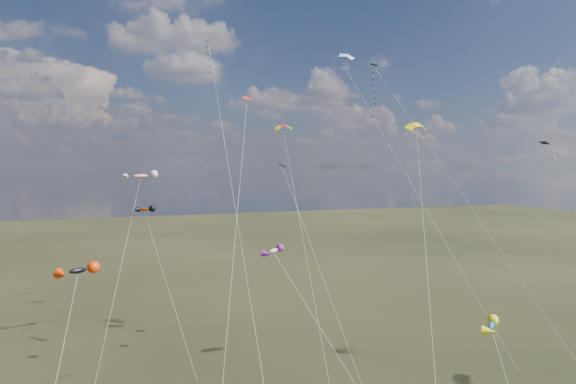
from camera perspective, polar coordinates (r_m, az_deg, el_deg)
name	(u,v)px	position (r m, az deg, el deg)	size (l,w,h in m)	color
diamond_black_high	(385,106)	(59.74, 10.74, 9.36)	(14.36, 19.05, 33.21)	black
diamond_navy_tall	(212,80)	(66.09, -8.42, 12.18)	(2.99, 34.08, 37.91)	#0F1144
diamond_black_mid	(305,229)	(53.09, 1.95, -4.18)	(4.21, 12.88, 21.78)	black
diamond_navy_right	(552,182)	(59.31, 27.29, 1.02)	(4.47, 19.17, 24.09)	#081153
diamond_orange_center	(240,185)	(45.99, -5.39, 0.77)	(7.73, 16.55, 28.39)	#E44416
parafoil_yellow	(417,126)	(55.32, 14.15, 7.15)	(12.53, 20.22, 26.47)	#DBCC09
parafoil_blue_white	(344,57)	(64.41, 6.27, 14.68)	(14.02, 17.16, 35.54)	blue
parafoil_tricolor	(284,127)	(62.52, -0.44, 7.20)	(2.52, 17.13, 26.95)	gold
novelty_black_orange	(78,271)	(43.16, -22.32, -8.14)	(4.42, 10.47, 13.99)	black
novelty_orange_black	(144,210)	(61.85, -15.69, -1.94)	(5.21, 12.87, 16.98)	#C13200
novelty_white_purple	(275,252)	(41.32, -1.49, -6.67)	(7.73, 12.03, 15.11)	silver
novelty_redwhite_stripe	(141,176)	(66.26, -16.07, 1.68)	(8.07, 16.84, 20.92)	red
novelty_blue_yellow	(492,327)	(34.42, 21.69, -13.73)	(2.06, 7.72, 12.24)	blue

